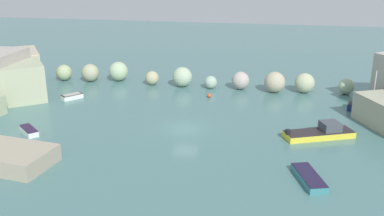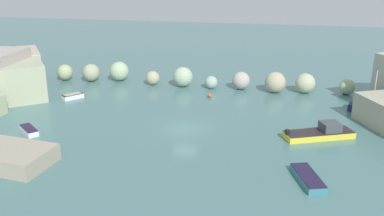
% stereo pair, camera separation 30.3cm
% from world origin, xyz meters
% --- Properties ---
extents(cove_water, '(160.00, 160.00, 0.00)m').
position_xyz_m(cove_water, '(0.00, 0.00, 0.00)').
color(cove_water, slate).
rests_on(cove_water, ground).
extents(rock_breakwater, '(41.78, 4.50, 2.77)m').
position_xyz_m(rock_breakwater, '(-2.13, 15.97, 1.26)').
color(rock_breakwater, '#A4B384').
rests_on(rock_breakwater, ground).
extents(stone_dock, '(8.34, 5.65, 1.49)m').
position_xyz_m(stone_dock, '(-13.47, -10.93, 0.74)').
color(stone_dock, tan).
rests_on(stone_dock, ground).
extents(channel_buoy, '(0.53, 0.53, 0.53)m').
position_xyz_m(channel_buoy, '(0.86, 11.34, 0.27)').
color(channel_buoy, '#E04C28').
rests_on(channel_buoy, cove_water).
extents(moored_boat_0, '(2.52, 2.75, 0.63)m').
position_xyz_m(moored_boat_0, '(-16.23, 7.54, 0.33)').
color(moored_boat_0, white).
rests_on(moored_boat_0, cove_water).
extents(moored_boat_2, '(2.76, 4.68, 0.60)m').
position_xyz_m(moored_boat_2, '(12.02, -9.21, 0.30)').
color(moored_boat_2, teal).
rests_on(moored_boat_2, cove_water).
extents(moored_boat_3, '(5.53, 3.21, 4.97)m').
position_xyz_m(moored_boat_3, '(20.24, 9.28, 0.44)').
color(moored_boat_3, navy).
rests_on(moored_boat_3, cove_water).
extents(moored_boat_4, '(2.95, 2.79, 0.59)m').
position_xyz_m(moored_boat_4, '(-15.42, -4.14, 0.29)').
color(moored_boat_4, white).
rests_on(moored_boat_4, cove_water).
extents(moored_boat_5, '(7.24, 4.60, 1.54)m').
position_xyz_m(moored_boat_5, '(13.80, 0.39, 0.50)').
color(moored_boat_5, yellow).
rests_on(moored_boat_5, cove_water).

